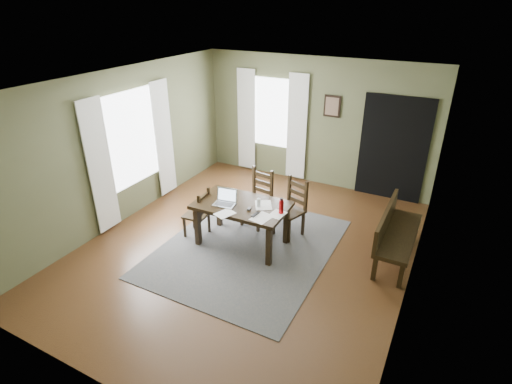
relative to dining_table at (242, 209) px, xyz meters
The scene contains 25 objects.
ground 0.69m from the dining_table, 25.91° to the right, with size 5.00×6.00×0.01m.
room_shell 1.15m from the dining_table, 25.91° to the right, with size 5.02×6.02×2.71m.
rug 0.68m from the dining_table, 25.91° to the right, with size 2.60×3.20×0.01m.
dining_table is the anchor object (origin of this frame).
chair_end 0.83m from the dining_table, behind, with size 0.41×0.41×0.86m.
chair_back_left 0.74m from the dining_table, 96.07° to the left, with size 0.52×0.52×1.03m.
chair_back_right 0.91m from the dining_table, 48.33° to the left, with size 0.57×0.57×1.01m.
bench 2.40m from the dining_table, 17.48° to the left, with size 0.49×1.53×0.87m.
laptop 0.30m from the dining_table, 156.30° to the right, with size 0.38×0.32×0.23m.
computer_mouse 0.26m from the dining_table, 29.93° to the right, with size 0.05×0.08×0.03m, color #3F3F42.
tv_remote 0.44m from the dining_table, 31.20° to the right, with size 0.05×0.18×0.02m, color black.
drinking_glass 0.33m from the dining_table, ahead, with size 0.06×0.06×0.14m, color silver.
water_bottle 0.72m from the dining_table, ahead, with size 0.09×0.09×0.26m.
paper_b 0.56m from the dining_table, 27.34° to the right, with size 0.25×0.33×0.00m, color white.
paper_c 0.36m from the dining_table, 19.99° to the left, with size 0.26×0.33×0.00m, color white.
paper_d 0.66m from the dining_table, ahead, with size 0.21×0.28×0.00m, color white.
paper_e 0.42m from the dining_table, 99.93° to the right, with size 0.22×0.29×0.00m, color white.
window_left 2.46m from the dining_table, behind, with size 0.01×1.30×1.70m.
window_back 3.13m from the dining_table, 106.50° to the left, with size 1.00×0.01×1.50m.
curtain_left_near 2.46m from the dining_table, 163.34° to the right, with size 0.03×0.48×2.30m.
curtain_left_far 2.55m from the dining_table, 157.52° to the left, with size 0.03×0.48×2.30m.
curtain_back_left 3.27m from the dining_table, 117.26° to the left, with size 0.44×0.03×2.30m.
curtain_back_right 2.93m from the dining_table, 94.77° to the left, with size 0.44×0.03×2.30m.
framed_picture 3.13m from the dining_table, 80.40° to the left, with size 0.34×0.03×0.44m.
doorway_back 3.43m from the dining_table, 58.32° to the left, with size 1.30×0.03×2.10m.
Camera 1 is at (2.68, -4.84, 3.76)m, focal length 28.00 mm.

